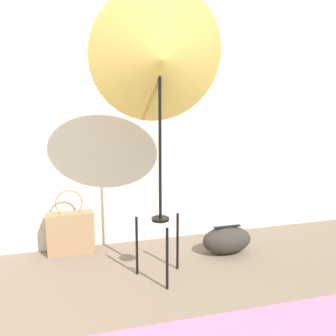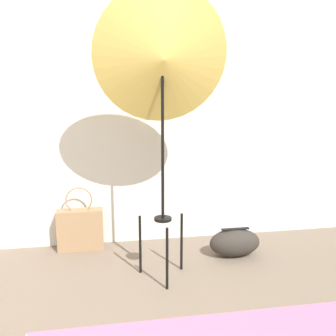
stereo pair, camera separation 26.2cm
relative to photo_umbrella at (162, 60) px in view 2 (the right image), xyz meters
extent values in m
cube|color=silver|center=(-0.13, 0.76, -0.29)|extent=(8.00, 0.05, 2.60)
cylinder|color=black|center=(0.00, -0.19, -1.36)|extent=(0.02, 0.02, 0.46)
cylinder|color=black|center=(-0.16, 0.09, -1.36)|extent=(0.02, 0.02, 0.46)
cylinder|color=black|center=(0.16, 0.09, -1.36)|extent=(0.02, 0.02, 0.46)
cylinder|color=black|center=(0.00, 0.00, -1.13)|extent=(0.13, 0.13, 0.02)
cylinder|color=black|center=(0.00, 0.00, -0.56)|extent=(0.02, 0.02, 1.14)
cone|color=#D1B251|center=(0.00, 0.00, 0.01)|extent=(0.95, 0.37, 0.95)
cube|color=#9E7A56|center=(-0.63, 0.62, -1.41)|extent=(0.39, 0.12, 0.36)
torus|color=#9E7A56|center=(-0.63, 0.62, -1.14)|extent=(0.23, 0.01, 0.23)
ellipsoid|color=#332D28|center=(0.66, 0.26, -1.47)|extent=(0.43, 0.24, 0.24)
cube|color=black|center=(0.66, 0.26, -1.35)|extent=(0.24, 0.04, 0.01)
camera|label=1|loc=(-0.68, -2.65, -0.16)|focal=42.00mm
camera|label=2|loc=(-0.43, -2.71, -0.16)|focal=42.00mm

